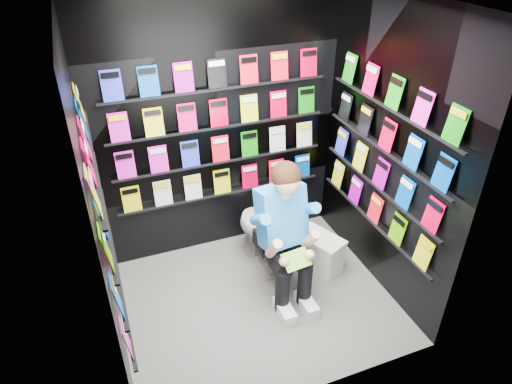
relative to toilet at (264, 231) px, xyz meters
name	(u,v)px	position (x,y,z in m)	size (l,w,h in m)	color
floor	(257,301)	(-0.28, -0.52, -0.37)	(2.40, 2.40, 0.00)	#585856
ceiling	(257,2)	(-0.28, -0.52, 2.23)	(2.40, 2.40, 0.00)	white
wall_back	(219,130)	(-0.28, 0.48, 0.93)	(2.40, 0.04, 2.60)	black
wall_front	(317,259)	(-0.28, -1.52, 0.93)	(2.40, 0.04, 2.60)	black
wall_left	(96,212)	(-1.48, -0.52, 0.93)	(0.04, 2.00, 2.60)	black
wall_right	(387,155)	(0.92, -0.52, 0.93)	(0.04, 2.00, 2.60)	black
comics_back	(220,131)	(-0.28, 0.45, 0.94)	(2.10, 0.06, 1.37)	#D70152
comics_left	(101,211)	(-1.45, -0.52, 0.94)	(0.06, 1.70, 1.37)	#D70152
comics_right	(384,155)	(0.89, -0.52, 0.94)	(0.06, 1.70, 1.37)	#D70152
toilet	(264,231)	(0.00, 0.00, 0.00)	(0.42, 0.75, 0.73)	white
longbox	(319,253)	(0.48, -0.29, -0.20)	(0.24, 0.44, 0.33)	silver
longbox_lid	(321,238)	(0.48, -0.29, -0.02)	(0.27, 0.47, 0.03)	silver
reader	(281,216)	(0.00, -0.38, 0.43)	(0.56, 0.83, 1.52)	#268CF0
held_comic	(296,260)	(0.00, -0.73, 0.21)	(0.24, 0.01, 0.17)	green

